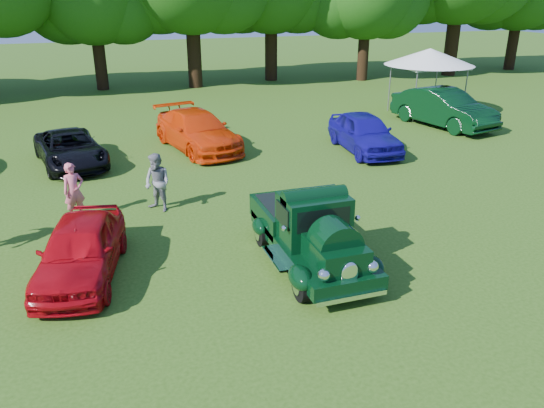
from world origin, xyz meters
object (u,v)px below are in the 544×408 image
object	(u,v)px
back_car_green	(443,108)
canopy_tent	(430,57)
back_car_blue	(364,132)
spectator_grey	(157,183)
spectator_pink	(74,191)
red_convertible	(81,249)
back_car_black	(70,149)
back_car_orange	(197,131)
hero_pickup	(310,232)

from	to	relation	value
back_car_green	canopy_tent	bearing A→B (deg)	63.82
back_car_blue	spectator_grey	xyz separation A→B (m)	(-8.23, -3.50, 0.10)
spectator_pink	spectator_grey	distance (m)	2.19
red_convertible	back_car_black	size ratio (longest dim) A/B	0.88
back_car_black	spectator_pink	xyz separation A→B (m)	(0.19, -5.01, 0.18)
back_car_orange	hero_pickup	bearing A→B (deg)	-99.54
spectator_grey	hero_pickup	bearing A→B (deg)	-3.97
back_car_green	spectator_pink	bearing A→B (deg)	-171.60
back_car_orange	red_convertible	bearing A→B (deg)	-128.27
back_car_black	canopy_tent	distance (m)	16.90
spectator_grey	canopy_tent	distance (m)	16.47
back_car_green	hero_pickup	bearing A→B (deg)	-148.35
back_car_black	spectator_pink	bearing A→B (deg)	-99.19
red_convertible	back_car_orange	xyz separation A→B (m)	(4.28, 9.02, 0.08)
red_convertible	canopy_tent	size ratio (longest dim) A/B	0.84
back_car_black	back_car_orange	xyz separation A→B (m)	(4.63, 0.63, 0.13)
back_car_black	back_car_blue	bearing A→B (deg)	-20.36
canopy_tent	back_car_blue	bearing A→B (deg)	-140.75
hero_pickup	back_car_orange	xyz separation A→B (m)	(-0.58, 9.98, -0.01)
hero_pickup	spectator_grey	size ratio (longest dim) A/B	2.64
hero_pickup	red_convertible	distance (m)	4.96
hero_pickup	back_car_green	bearing A→B (deg)	43.48
back_car_orange	spectator_grey	distance (m)	6.24
back_car_green	spectator_pink	size ratio (longest dim) A/B	3.27
back_car_black	spectator_grey	distance (m)	5.71
red_convertible	spectator_grey	size ratio (longest dim) A/B	2.31
red_convertible	back_car_blue	world-z (taller)	back_car_blue
hero_pickup	back_car_blue	world-z (taller)	hero_pickup
back_car_blue	canopy_tent	xyz separation A→B (m)	(5.86, 4.79, 2.05)
hero_pickup	red_convertible	xyz separation A→B (m)	(-4.86, 0.96, -0.09)
hero_pickup	back_car_green	distance (m)	14.70
red_convertible	back_car_blue	xyz separation A→B (m)	(10.27, 6.70, 0.08)
spectator_grey	back_car_orange	bearing A→B (deg)	120.69
spectator_pink	canopy_tent	distance (m)	18.30
back_car_green	spectator_pink	xyz separation A→B (m)	(-15.68, -5.78, -0.06)
hero_pickup	back_car_black	distance (m)	10.70
red_convertible	back_car_orange	world-z (taller)	back_car_orange
canopy_tent	spectator_grey	bearing A→B (deg)	-149.53
hero_pickup	spectator_grey	world-z (taller)	hero_pickup
red_convertible	spectator_pink	world-z (taller)	spectator_pink
spectator_pink	hero_pickup	bearing A→B (deg)	-61.97
back_car_black	spectator_grey	bearing A→B (deg)	-76.72
red_convertible	back_car_green	size ratio (longest dim) A/B	0.75
red_convertible	back_car_blue	bearing A→B (deg)	45.04
hero_pickup	canopy_tent	bearing A→B (deg)	47.87
back_car_blue	spectator_pink	world-z (taller)	spectator_pink
back_car_black	red_convertible	bearing A→B (deg)	-99.02
red_convertible	canopy_tent	bearing A→B (deg)	47.37
spectator_pink	spectator_grey	bearing A→B (deg)	-25.71
back_car_green	canopy_tent	xyz separation A→B (m)	(0.60, 2.34, 1.93)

